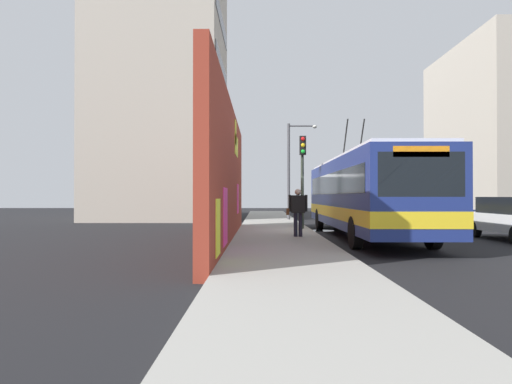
% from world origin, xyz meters
% --- Properties ---
extents(ground_plane, '(80.00, 80.00, 0.00)m').
position_xyz_m(ground_plane, '(0.00, 0.00, 0.00)').
color(ground_plane, black).
extents(sidewalk_slab, '(48.00, 3.20, 0.15)m').
position_xyz_m(sidewalk_slab, '(0.00, 1.60, 0.07)').
color(sidewalk_slab, '#9E9B93').
rests_on(sidewalk_slab, ground_plane).
extents(graffiti_wall, '(14.24, 0.32, 4.69)m').
position_xyz_m(graffiti_wall, '(-3.88, 3.35, 2.34)').
color(graffiti_wall, maroon).
rests_on(graffiti_wall, ground_plane).
extents(building_far_left, '(10.22, 8.44, 18.66)m').
position_xyz_m(building_far_left, '(12.19, 9.20, 9.33)').
color(building_far_left, '#B2A899').
rests_on(building_far_left, ground_plane).
extents(building_far_right, '(13.16, 6.58, 13.90)m').
position_xyz_m(building_far_right, '(17.12, -17.00, 6.95)').
color(building_far_right, '#B2A899').
rests_on(building_far_right, ground_plane).
extents(city_bus, '(12.50, 2.62, 4.89)m').
position_xyz_m(city_bus, '(-1.75, -1.80, 1.74)').
color(city_bus, navy).
rests_on(city_bus, ground_plane).
extents(parked_car_navy, '(4.41, 1.84, 1.58)m').
position_xyz_m(parked_car_navy, '(3.20, -7.00, 0.83)').
color(parked_car_navy, navy).
rests_on(parked_car_navy, ground_plane).
extents(parked_car_black, '(4.24, 1.90, 1.58)m').
position_xyz_m(parked_car_black, '(8.67, -7.00, 0.83)').
color(parked_car_black, black).
rests_on(parked_car_black, ground_plane).
extents(pedestrian_at_curb, '(0.23, 0.76, 1.72)m').
position_xyz_m(pedestrian_at_curb, '(-3.22, 0.90, 1.17)').
color(pedestrian_at_curb, '#1E1E2D').
rests_on(pedestrian_at_curb, sidewalk_slab).
extents(traffic_light, '(0.49, 0.28, 4.17)m').
position_xyz_m(traffic_light, '(0.58, 0.35, 2.96)').
color(traffic_light, '#2D382D').
rests_on(traffic_light, sidewalk_slab).
extents(street_lamp, '(0.44, 1.88, 6.04)m').
position_xyz_m(street_lamp, '(8.51, 0.22, 3.66)').
color(street_lamp, '#4C4C51').
rests_on(street_lamp, sidewalk_slab).
extents(curbside_puddle, '(1.21, 1.21, 0.00)m').
position_xyz_m(curbside_puddle, '(1.41, -0.60, 0.00)').
color(curbside_puddle, black).
rests_on(curbside_puddle, ground_plane).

